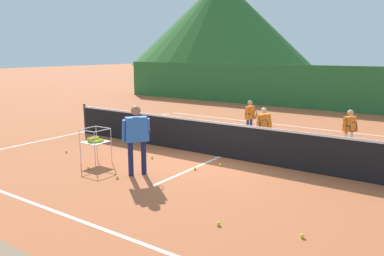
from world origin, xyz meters
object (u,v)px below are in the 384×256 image
Objects in this scene: student_2 at (350,127)px; tennis_ball_5 at (88,168)px; tennis_ball_0 at (66,151)px; tennis_ball_6 at (302,236)px; student_0 at (250,115)px; tennis_ball_4 at (220,165)px; tennis_net at (220,139)px; tennis_ball_2 at (195,168)px; tennis_ball_8 at (219,224)px; tennis_ball_7 at (117,177)px; tennis_ball_3 at (152,157)px; student_1 at (264,124)px; instructor at (137,134)px; ball_cart at (95,140)px.

student_2 is 18.28× the size of tennis_ball_5.
tennis_ball_0 is 7.41m from tennis_ball_6.
student_2 is 8.14m from tennis_ball_0.
student_0 is 18.24× the size of tennis_ball_4.
tennis_net is at bearing -80.16° from student_0.
tennis_ball_2 is 1.00× the size of tennis_ball_6.
tennis_ball_0 is 1.00× the size of tennis_ball_8.
student_0 is at bearing 112.04° from tennis_ball_8.
tennis_ball_8 is (1.69, -2.95, 0.00)m from tennis_ball_4.
tennis_ball_2 is 1.00× the size of tennis_ball_5.
tennis_ball_3 is at bearing 104.31° from tennis_ball_7.
student_1 is 18.30× the size of tennis_ball_8.
tennis_ball_5 is 4.33m from tennis_ball_8.
tennis_ball_4 is 3.95m from tennis_ball_6.
tennis_ball_3 is 1.00× the size of tennis_ball_6.
tennis_ball_0 is 2.60m from tennis_ball_3.
tennis_ball_0 is at bearing -145.19° from student_2.
tennis_ball_8 is at bearing -48.61° from tennis_ball_2.
instructor is 24.14× the size of tennis_ball_6.
tennis_net reaches higher than tennis_ball_8.
tennis_ball_5 is 1.00× the size of tennis_ball_6.
tennis_ball_0 and tennis_ball_8 have the same top height.
tennis_ball_6 is 4.46m from tennis_ball_7.
tennis_ball_4 is 1.00× the size of tennis_ball_7.
tennis_ball_7 is (-4.44, 0.40, 0.00)m from tennis_ball_6.
tennis_ball_7 is (2.87, -0.82, 0.00)m from tennis_ball_0.
student_0 is (0.32, 5.27, -0.24)m from instructor.
tennis_ball_5 is at bearing 168.47° from tennis_ball_8.
tennis_ball_6 is (7.31, -1.22, 0.00)m from tennis_ball_0.
instructor is 1.64m from tennis_ball_5.
tennis_net is 1.61m from student_1.
tennis_net reaches higher than tennis_ball_5.
student_2 is (2.79, 2.49, 0.25)m from tennis_net.
student_2 is 1.38× the size of ball_cart.
instructor reaches higher than ball_cart.
tennis_ball_4 is (-0.15, -2.24, -0.72)m from student_1.
tennis_ball_8 is (4.24, -0.86, 0.00)m from tennis_ball_5.
instructor is 24.14× the size of tennis_ball_8.
student_1 reaches higher than student_0.
tennis_net reaches higher than tennis_ball_0.
student_1 is 3.45m from tennis_ball_3.
ball_cart is at bearing 155.94° from tennis_ball_7.
tennis_ball_3 is (-0.63, 1.26, -0.95)m from instructor.
ball_cart reaches higher than tennis_ball_4.
tennis_ball_7 is (-0.99, -2.95, -0.47)m from tennis_net.
ball_cart is at bearing 174.68° from instructor.
tennis_ball_8 is (2.96, -1.26, -0.95)m from instructor.
instructor reaches higher than tennis_ball_8.
instructor is 1.67m from ball_cart.
tennis_ball_6 is (4.25, -0.89, -0.95)m from instructor.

